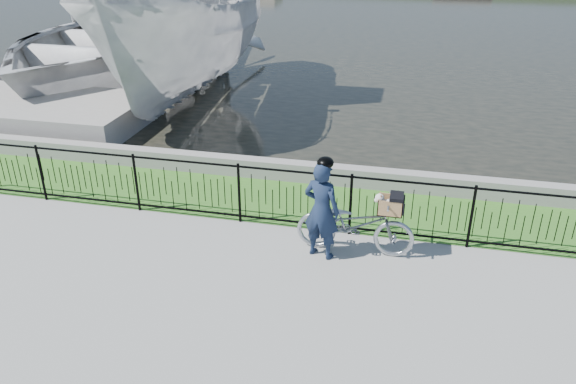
% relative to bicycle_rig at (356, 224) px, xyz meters
% --- Properties ---
extents(ground, '(120.00, 120.00, 0.00)m').
position_rel_bicycle_rig_xyz_m(ground, '(-1.16, -1.05, -0.52)').
color(ground, gray).
rests_on(ground, ground).
extents(grass_strip, '(60.00, 2.00, 0.01)m').
position_rel_bicycle_rig_xyz_m(grass_strip, '(-1.16, 1.55, -0.51)').
color(grass_strip, '#376E22').
rests_on(grass_strip, ground).
extents(water, '(120.00, 120.00, 0.00)m').
position_rel_bicycle_rig_xyz_m(water, '(-1.16, 31.95, -0.52)').
color(water, black).
rests_on(water, ground).
extents(quay_wall, '(60.00, 0.30, 0.40)m').
position_rel_bicycle_rig_xyz_m(quay_wall, '(-1.16, 2.55, -0.32)').
color(quay_wall, gray).
rests_on(quay_wall, ground).
extents(fence, '(14.00, 0.06, 1.15)m').
position_rel_bicycle_rig_xyz_m(fence, '(-1.16, 0.55, 0.06)').
color(fence, black).
rests_on(fence, ground).
extents(bicycle_rig, '(1.93, 0.67, 1.13)m').
position_rel_bicycle_rig_xyz_m(bicycle_rig, '(0.00, 0.00, 0.00)').
color(bicycle_rig, '#A4A8AF').
rests_on(bicycle_rig, ground).
extents(cyclist, '(0.70, 0.55, 1.74)m').
position_rel_bicycle_rig_xyz_m(cyclist, '(-0.54, -0.25, 0.34)').
color(cyclist, '#15213A').
rests_on(cyclist, ground).
extents(boat_near, '(4.31, 10.20, 5.67)m').
position_rel_bicycle_rig_xyz_m(boat_near, '(-5.74, 7.22, 1.53)').
color(boat_near, '#BEBDBE').
rests_on(boat_near, water).
extents(boat_far, '(8.60, 11.94, 2.45)m').
position_rel_bicycle_rig_xyz_m(boat_far, '(-9.38, 9.67, 0.71)').
color(boat_far, '#BEBDBE').
rests_on(boat_far, water).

